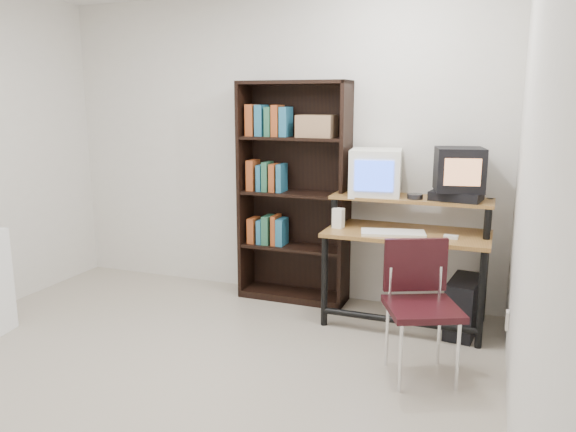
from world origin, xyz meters
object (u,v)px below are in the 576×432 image
(pc_tower, at_px, (463,306))
(school_chair, at_px, (420,294))
(crt_tv, at_px, (459,169))
(bookshelf, at_px, (294,190))
(crt_monitor, at_px, (376,173))
(computer_desk, at_px, (407,237))

(pc_tower, bearing_deg, school_chair, -100.08)
(pc_tower, xyz_separation_m, school_chair, (-0.24, -0.75, 0.32))
(crt_tv, relative_size, school_chair, 0.47)
(crt_tv, distance_m, school_chair, 1.15)
(bookshelf, bearing_deg, crt_monitor, -8.01)
(school_chair, bearing_deg, bookshelf, 115.44)
(school_chair, xyz_separation_m, bookshelf, (-1.21, 1.05, 0.43))
(crt_monitor, relative_size, bookshelf, 0.24)
(pc_tower, bearing_deg, computer_desk, 179.49)
(computer_desk, xyz_separation_m, crt_tv, (0.34, 0.10, 0.52))
(crt_tv, distance_m, bookshelf, 1.38)
(crt_monitor, relative_size, crt_tv, 1.10)
(crt_tv, height_order, pc_tower, crt_tv)
(computer_desk, relative_size, crt_monitor, 2.78)
(crt_monitor, distance_m, bookshelf, 0.75)
(computer_desk, height_order, crt_tv, crt_tv)
(bookshelf, bearing_deg, crt_tv, -5.37)
(pc_tower, relative_size, bookshelf, 0.24)
(school_chair, bearing_deg, pc_tower, 48.69)
(pc_tower, distance_m, bookshelf, 1.66)
(computer_desk, relative_size, bookshelf, 0.65)
(crt_monitor, height_order, school_chair, crt_monitor)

